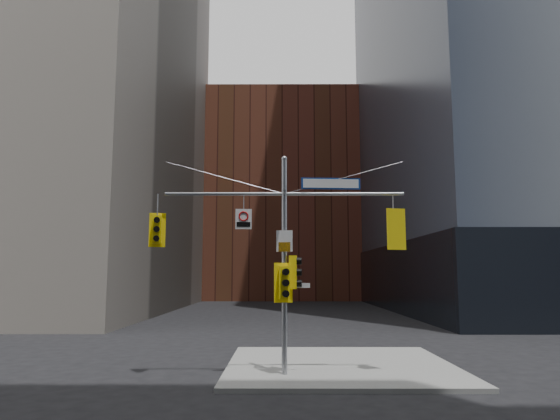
{
  "coord_description": "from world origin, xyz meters",
  "views": [
    {
      "loc": [
        -0.1,
        -14.49,
        3.33
      ],
      "look_at": [
        -0.14,
        2.0,
        5.46
      ],
      "focal_mm": 32.0,
      "sensor_mm": 36.0,
      "label": 1
    }
  ],
  "objects_px": {
    "signal_assembly": "(284,241)",
    "traffic_light_west_arm": "(157,230)",
    "street_sign_blade": "(331,184)",
    "traffic_light_east_arm": "(394,230)",
    "traffic_light_pole_side": "(294,272)",
    "traffic_light_pole_front": "(284,283)",
    "regulatory_sign_arm": "(244,218)"
  },
  "relations": [
    {
      "from": "traffic_light_east_arm",
      "to": "traffic_light_west_arm",
      "type": "bearing_deg",
      "value": -12.61
    },
    {
      "from": "regulatory_sign_arm",
      "to": "signal_assembly",
      "type": "bearing_deg",
      "value": -5.53
    },
    {
      "from": "traffic_light_east_arm",
      "to": "regulatory_sign_arm",
      "type": "bearing_deg",
      "value": -12.28
    },
    {
      "from": "traffic_light_west_arm",
      "to": "signal_assembly",
      "type": "bearing_deg",
      "value": -10.59
    },
    {
      "from": "signal_assembly",
      "to": "traffic_light_west_arm",
      "type": "xyz_separation_m",
      "value": [
        -4.24,
        0.01,
        0.38
      ]
    },
    {
      "from": "traffic_light_west_arm",
      "to": "traffic_light_pole_side",
      "type": "relative_size",
      "value": 1.05
    },
    {
      "from": "street_sign_blade",
      "to": "traffic_light_east_arm",
      "type": "bearing_deg",
      "value": -3.99
    },
    {
      "from": "traffic_light_pole_front",
      "to": "regulatory_sign_arm",
      "type": "relative_size",
      "value": 1.9
    },
    {
      "from": "traffic_light_west_arm",
      "to": "traffic_light_pole_side",
      "type": "bearing_deg",
      "value": -10.53
    },
    {
      "from": "signal_assembly",
      "to": "traffic_light_pole_front",
      "type": "distance_m",
      "value": 1.39
    },
    {
      "from": "traffic_light_pole_side",
      "to": "street_sign_blade",
      "type": "relative_size",
      "value": 0.54
    },
    {
      "from": "traffic_light_east_arm",
      "to": "street_sign_blade",
      "type": "xyz_separation_m",
      "value": [
        -2.07,
        0.0,
        1.55
      ]
    },
    {
      "from": "traffic_light_pole_side",
      "to": "traffic_light_pole_front",
      "type": "height_order",
      "value": "traffic_light_pole_side"
    },
    {
      "from": "signal_assembly",
      "to": "traffic_light_west_arm",
      "type": "bearing_deg",
      "value": 179.83
    },
    {
      "from": "traffic_light_east_arm",
      "to": "street_sign_blade",
      "type": "height_order",
      "value": "street_sign_blade"
    },
    {
      "from": "street_sign_blade",
      "to": "traffic_light_pole_side",
      "type": "bearing_deg",
      "value": 176.07
    },
    {
      "from": "traffic_light_west_arm",
      "to": "traffic_light_east_arm",
      "type": "xyz_separation_m",
      "value": [
        7.87,
        -0.01,
        0.0
      ]
    },
    {
      "from": "traffic_light_east_arm",
      "to": "traffic_light_pole_side",
      "type": "bearing_deg",
      "value": -12.58
    },
    {
      "from": "traffic_light_east_arm",
      "to": "traffic_light_pole_front",
      "type": "relative_size",
      "value": 1.06
    },
    {
      "from": "traffic_light_pole_side",
      "to": "traffic_light_pole_front",
      "type": "bearing_deg",
      "value": 133.61
    },
    {
      "from": "signal_assembly",
      "to": "street_sign_blade",
      "type": "distance_m",
      "value": 2.49
    },
    {
      "from": "traffic_light_pole_front",
      "to": "regulatory_sign_arm",
      "type": "xyz_separation_m",
      "value": [
        -1.36,
        0.25,
        2.11
      ]
    },
    {
      "from": "traffic_light_pole_front",
      "to": "traffic_light_pole_side",
      "type": "bearing_deg",
      "value": 27.97
    },
    {
      "from": "traffic_light_west_arm",
      "to": "street_sign_blade",
      "type": "height_order",
      "value": "street_sign_blade"
    },
    {
      "from": "signal_assembly",
      "to": "traffic_light_east_arm",
      "type": "distance_m",
      "value": 3.65
    },
    {
      "from": "traffic_light_west_arm",
      "to": "traffic_light_east_arm",
      "type": "bearing_deg",
      "value": -10.51
    },
    {
      "from": "signal_assembly",
      "to": "regulatory_sign_arm",
      "type": "xyz_separation_m",
      "value": [
        -1.36,
        -0.02,
        0.75
      ]
    },
    {
      "from": "traffic_light_pole_side",
      "to": "regulatory_sign_arm",
      "type": "height_order",
      "value": "regulatory_sign_arm"
    },
    {
      "from": "signal_assembly",
      "to": "traffic_light_west_arm",
      "type": "height_order",
      "value": "signal_assembly"
    },
    {
      "from": "signal_assembly",
      "to": "traffic_light_pole_side",
      "type": "bearing_deg",
      "value": 0.69
    },
    {
      "from": "street_sign_blade",
      "to": "traffic_light_pole_front",
      "type": "bearing_deg",
      "value": -174.11
    },
    {
      "from": "signal_assembly",
      "to": "street_sign_blade",
      "type": "relative_size",
      "value": 4.0
    }
  ]
}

